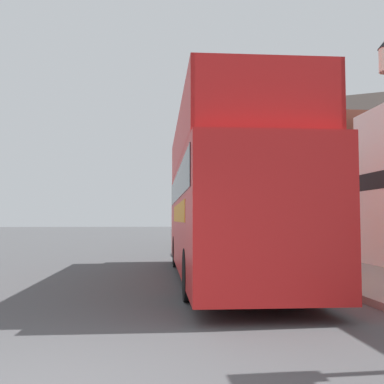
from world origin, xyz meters
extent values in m
plane|color=#4C4C4F|center=(0.00, 21.00, 0.00)|extent=(144.00, 144.00, 0.00)
cube|color=#999993|center=(6.55, 18.00, 0.07)|extent=(2.99, 108.00, 0.14)
cube|color=brown|center=(11.05, 20.71, 2.83)|extent=(6.00, 17.74, 5.65)
pyramid|color=#473D38|center=(11.05, 20.71, 7.13)|extent=(6.00, 17.74, 2.96)
cube|color=red|center=(3.00, 7.78, 1.61)|extent=(2.66, 10.51, 2.67)
cube|color=orange|center=(2.99, 7.25, 1.75)|extent=(2.62, 5.80, 0.45)
cube|color=black|center=(3.00, 7.78, 2.45)|extent=(2.68, 9.68, 0.70)
cube|color=red|center=(3.00, 7.78, 3.00)|extent=(2.65, 9.68, 0.10)
cube|color=red|center=(1.77, 7.79, 3.64)|extent=(0.20, 9.64, 1.18)
cube|color=red|center=(4.23, 7.76, 3.64)|extent=(0.20, 9.64, 1.18)
cube|color=red|center=(2.94, 2.99, 3.64)|extent=(2.52, 0.10, 1.18)
cube|color=red|center=(3.05, 11.86, 3.64)|extent=(2.54, 1.50, 1.18)
cylinder|color=black|center=(1.91, 11.04, 0.51)|extent=(0.29, 1.02, 1.02)
cylinder|color=black|center=(4.18, 11.01, 0.51)|extent=(0.29, 1.02, 1.02)
cylinder|color=black|center=(1.82, 4.75, 0.51)|extent=(0.29, 1.02, 1.02)
cylinder|color=black|center=(4.09, 4.72, 0.51)|extent=(0.29, 1.02, 1.02)
cube|color=black|center=(3.92, 16.11, 0.54)|extent=(1.85, 4.07, 0.75)
cube|color=black|center=(3.92, 15.99, 1.20)|extent=(1.60, 1.96, 0.58)
cylinder|color=black|center=(3.12, 17.38, 0.30)|extent=(0.21, 0.61, 0.60)
cylinder|color=black|center=(4.76, 17.35, 0.30)|extent=(0.21, 0.61, 0.60)
cylinder|color=black|center=(3.08, 14.87, 0.30)|extent=(0.21, 0.61, 0.60)
cylinder|color=black|center=(4.72, 14.85, 0.30)|extent=(0.21, 0.61, 0.60)
cylinder|color=black|center=(5.55, 13.45, 1.96)|extent=(0.13, 0.13, 3.64)
cylinder|color=silver|center=(5.55, 13.45, 4.01)|extent=(0.32, 0.32, 0.45)
cone|color=black|center=(5.55, 13.45, 4.34)|extent=(0.35, 0.35, 0.22)
camera|label=1|loc=(1.08, -3.97, 1.58)|focal=42.00mm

